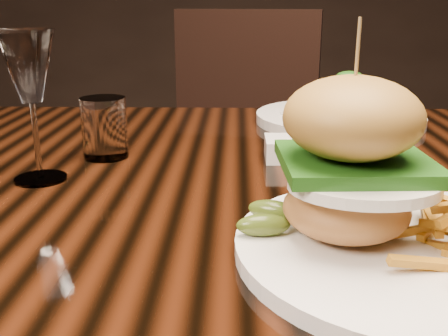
{
  "coord_description": "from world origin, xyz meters",
  "views": [
    {
      "loc": [
        -0.05,
        -0.68,
        0.97
      ],
      "look_at": [
        -0.06,
        -0.17,
        0.81
      ],
      "focal_mm": 42.0,
      "sensor_mm": 36.0,
      "label": 1
    }
  ],
  "objects_px": {
    "wine_glass": "(29,72)",
    "chair_far": "(238,148)",
    "far_dish": "(340,113)",
    "dining_table": "(269,223)",
    "burger_plate": "(403,201)"
  },
  "relations": [
    {
      "from": "wine_glass",
      "to": "chair_far",
      "type": "xyz_separation_m",
      "value": [
        0.26,
        0.93,
        -0.35
      ]
    },
    {
      "from": "chair_far",
      "to": "wine_glass",
      "type": "bearing_deg",
      "value": -92.78
    },
    {
      "from": "wine_glass",
      "to": "far_dish",
      "type": "height_order",
      "value": "wine_glass"
    },
    {
      "from": "wine_glass",
      "to": "far_dish",
      "type": "relative_size",
      "value": 0.6
    },
    {
      "from": "dining_table",
      "to": "chair_far",
      "type": "relative_size",
      "value": 1.68
    },
    {
      "from": "chair_far",
      "to": "far_dish",
      "type": "bearing_deg",
      "value": -59.06
    },
    {
      "from": "chair_far",
      "to": "dining_table",
      "type": "bearing_deg",
      "value": -74.53
    },
    {
      "from": "burger_plate",
      "to": "far_dish",
      "type": "distance_m",
      "value": 0.56
    },
    {
      "from": "burger_plate",
      "to": "far_dish",
      "type": "height_order",
      "value": "burger_plate"
    },
    {
      "from": "dining_table",
      "to": "burger_plate",
      "type": "height_order",
      "value": "burger_plate"
    },
    {
      "from": "dining_table",
      "to": "chair_far",
      "type": "xyz_separation_m",
      "value": [
        -0.05,
        0.89,
        -0.13
      ]
    },
    {
      "from": "far_dish",
      "to": "dining_table",
      "type": "bearing_deg",
      "value": -115.85
    },
    {
      "from": "dining_table",
      "to": "wine_glass",
      "type": "relative_size",
      "value": 8.41
    },
    {
      "from": "far_dish",
      "to": "chair_far",
      "type": "distance_m",
      "value": 0.66
    },
    {
      "from": "burger_plate",
      "to": "chair_far",
      "type": "distance_m",
      "value": 1.17
    }
  ]
}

